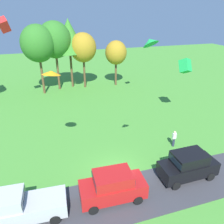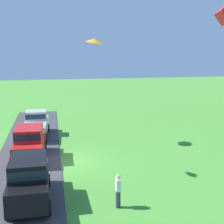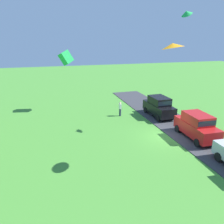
% 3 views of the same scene
% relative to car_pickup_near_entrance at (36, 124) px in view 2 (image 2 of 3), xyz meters
% --- Properties ---
extents(ground_plane, '(120.00, 120.00, 0.00)m').
position_rel_car_pickup_near_entrance_xyz_m(ground_plane, '(6.96, 2.27, -1.11)').
color(ground_plane, '#478E33').
extents(pavement_strip, '(36.00, 4.40, 0.06)m').
position_rel_car_pickup_near_entrance_xyz_m(pavement_strip, '(6.96, -0.31, -1.08)').
color(pavement_strip, '#38383D').
rests_on(pavement_strip, ground).
extents(car_pickup_near_entrance, '(5.10, 2.28, 2.14)m').
position_rel_car_pickup_near_entrance_xyz_m(car_pickup_near_entrance, '(0.00, 0.00, 0.00)').
color(car_pickup_near_entrance, '#B7B7BC').
rests_on(car_pickup_near_entrance, ground).
extents(car_suv_far_end, '(4.68, 2.20, 2.28)m').
position_rel_car_pickup_near_entrance_xyz_m(car_suv_far_end, '(5.90, -0.18, 0.19)').
color(car_suv_far_end, red).
rests_on(car_suv_far_end, ground).
extents(car_suv_by_flagpole, '(4.62, 2.09, 2.28)m').
position_rel_car_pickup_near_entrance_xyz_m(car_suv_by_flagpole, '(12.24, 0.17, 0.19)').
color(car_suv_by_flagpole, black).
rests_on(car_suv_by_flagpole, ground).
extents(person_watching_sky, '(0.36, 0.24, 1.71)m').
position_rel_car_pickup_near_entrance_xyz_m(person_watching_sky, '(13.66, 4.41, -0.23)').
color(person_watching_sky, '#2D334C').
rests_on(person_watching_sky, ground).
extents(kite_box_low_drifter, '(1.46, 1.82, 1.96)m').
position_rel_car_pickup_near_entrance_xyz_m(kite_box_low_drifter, '(-1.41, 18.17, 9.62)').
color(kite_box_low_drifter, red).
extents(kite_delta_near_flag, '(1.96, 1.96, 0.52)m').
position_rel_car_pickup_near_entrance_xyz_m(kite_delta_near_flag, '(2.83, 4.84, 7.11)').
color(kite_delta_near_flag, orange).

